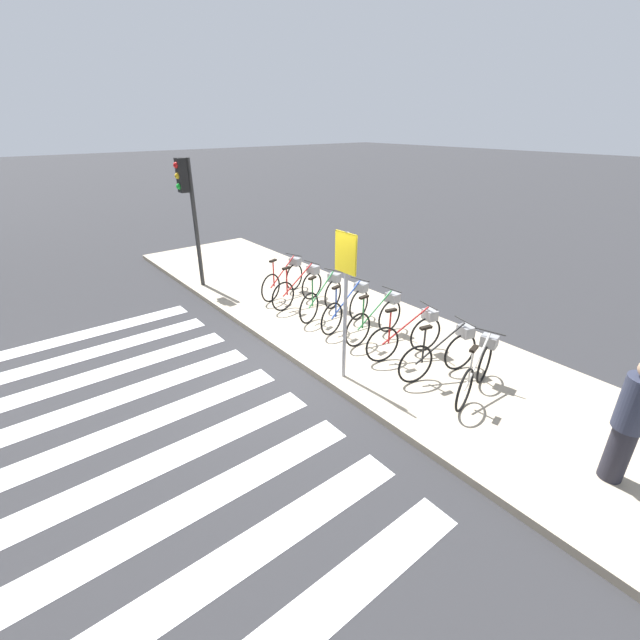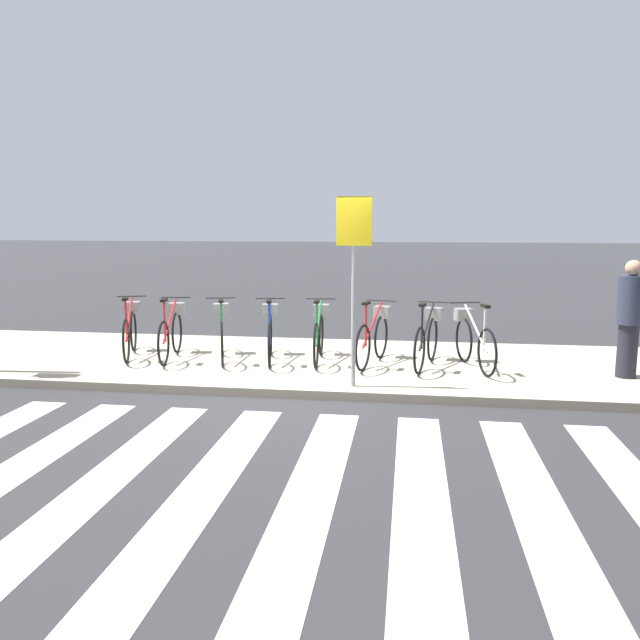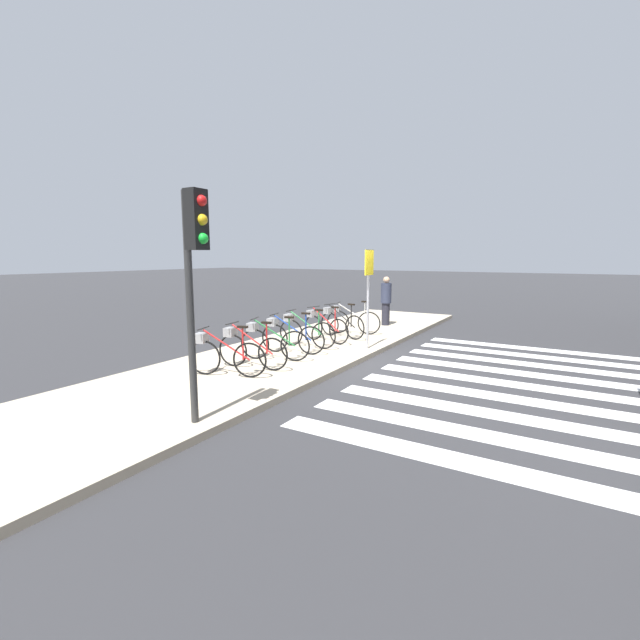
# 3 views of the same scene
# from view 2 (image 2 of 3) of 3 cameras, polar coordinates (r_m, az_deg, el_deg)

# --- Properties ---
(ground_plane) EXTENTS (120.00, 120.00, 0.00)m
(ground_plane) POSITION_cam_2_polar(r_m,az_deg,el_deg) (7.95, -4.27, -7.17)
(ground_plane) COLOR #2D2D30
(sidewalk) EXTENTS (16.33, 3.47, 0.12)m
(sidewalk) POSITION_cam_2_polar(r_m,az_deg,el_deg) (9.58, -2.04, -3.97)
(sidewalk) COLOR #B7A88E
(sidewalk) RESTS_ON ground_plane
(road_crosswalk) EXTENTS (7.65, 8.00, 0.01)m
(road_crosswalk) POSITION_cam_2_polar(r_m,az_deg,el_deg) (4.00, -19.99, -25.14)
(road_crosswalk) COLOR silver
(road_crosswalk) RESTS_ON ground_plane
(parked_bicycle_0) EXTENTS (0.63, 1.51, 0.97)m
(parked_bicycle_0) POSITION_cam_2_polar(r_m,az_deg,el_deg) (10.19, -16.95, -0.76)
(parked_bicycle_0) COLOR black
(parked_bicycle_0) RESTS_ON sidewalk
(parked_bicycle_1) EXTENTS (0.46, 1.57, 0.97)m
(parked_bicycle_1) POSITION_cam_2_polar(r_m,az_deg,el_deg) (9.87, -13.41, -0.92)
(parked_bicycle_1) COLOR black
(parked_bicycle_1) RESTS_ON sidewalk
(parked_bicycle_2) EXTENTS (0.61, 1.52, 0.97)m
(parked_bicycle_2) POSITION_cam_2_polar(r_m,az_deg,el_deg) (9.64, -8.98, -1.01)
(parked_bicycle_2) COLOR black
(parked_bicycle_2) RESTS_ON sidewalk
(parked_bicycle_3) EXTENTS (0.49, 1.56, 0.97)m
(parked_bicycle_3) POSITION_cam_2_polar(r_m,az_deg,el_deg) (9.49, -4.59, -1.09)
(parked_bicycle_3) COLOR black
(parked_bicycle_3) RESTS_ON sidewalk
(parked_bicycle_4) EXTENTS (0.46, 1.58, 0.97)m
(parked_bicycle_4) POSITION_cam_2_polar(r_m,az_deg,el_deg) (9.43, -0.08, -1.13)
(parked_bicycle_4) COLOR black
(parked_bicycle_4) RESTS_ON sidewalk
(parked_bicycle_5) EXTENTS (0.53, 1.55, 0.97)m
(parked_bicycle_5) POSITION_cam_2_polar(r_m,az_deg,el_deg) (9.28, 4.99, -1.33)
(parked_bicycle_5) COLOR black
(parked_bicycle_5) RESTS_ON sidewalk
(parked_bicycle_6) EXTENTS (0.53, 1.55, 0.97)m
(parked_bicycle_6) POSITION_cam_2_polar(r_m,az_deg,el_deg) (9.20, 9.82, -1.51)
(parked_bicycle_6) COLOR black
(parked_bicycle_6) RESTS_ON sidewalk
(parked_bicycle_7) EXTENTS (0.57, 1.54, 0.97)m
(parked_bicycle_7) POSITION_cam_2_polar(r_m,az_deg,el_deg) (9.23, 13.79, -1.61)
(parked_bicycle_7) COLOR black
(parked_bicycle_7) RESTS_ON sidewalk
(pedestrian) EXTENTS (0.34, 0.34, 1.59)m
(pedestrian) POSITION_cam_2_polar(r_m,az_deg,el_deg) (9.31, 26.47, 0.27)
(pedestrian) COLOR #23232D
(pedestrian) RESTS_ON sidewalk
(sign_post) EXTENTS (0.44, 0.07, 2.39)m
(sign_post) POSITION_cam_2_polar(r_m,az_deg,el_deg) (7.78, 3.12, 5.57)
(sign_post) COLOR #99999E
(sign_post) RESTS_ON sidewalk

